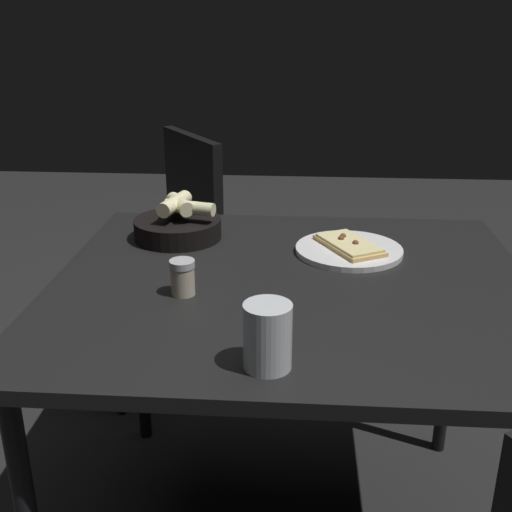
{
  "coord_description": "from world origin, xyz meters",
  "views": [
    {
      "loc": [
        1.3,
        0.01,
        1.32
      ],
      "look_at": [
        -0.06,
        -0.09,
        0.79
      ],
      "focal_mm": 44.03,
      "sensor_mm": 36.0,
      "label": 1
    }
  ],
  "objects_px": {
    "pizza_plate": "(349,249)",
    "beer_glass": "(267,340)",
    "pepper_shaker": "(183,279)",
    "chair_near": "(167,246)",
    "dining_table": "(292,306)",
    "bread_basket": "(178,225)"
  },
  "relations": [
    {
      "from": "pizza_plate",
      "to": "beer_glass",
      "type": "distance_m",
      "value": 0.58
    },
    {
      "from": "dining_table",
      "to": "pepper_shaker",
      "type": "distance_m",
      "value": 0.27
    },
    {
      "from": "dining_table",
      "to": "chair_near",
      "type": "height_order",
      "value": "chair_near"
    },
    {
      "from": "pepper_shaker",
      "to": "dining_table",
      "type": "bearing_deg",
      "value": 111.3
    },
    {
      "from": "pizza_plate",
      "to": "chair_near",
      "type": "height_order",
      "value": "chair_near"
    },
    {
      "from": "dining_table",
      "to": "bread_basket",
      "type": "bearing_deg",
      "value": -130.2
    },
    {
      "from": "dining_table",
      "to": "bread_basket",
      "type": "relative_size",
      "value": 4.69
    },
    {
      "from": "beer_glass",
      "to": "pepper_shaker",
      "type": "distance_m",
      "value": 0.34
    },
    {
      "from": "bread_basket",
      "to": "dining_table",
      "type": "bearing_deg",
      "value": 49.8
    },
    {
      "from": "pepper_shaker",
      "to": "chair_near",
      "type": "distance_m",
      "value": 1.0
    },
    {
      "from": "pepper_shaker",
      "to": "bread_basket",
      "type": "bearing_deg",
      "value": -167.71
    },
    {
      "from": "beer_glass",
      "to": "chair_near",
      "type": "xyz_separation_m",
      "value": [
        -1.21,
        -0.44,
        -0.29
      ]
    },
    {
      "from": "pepper_shaker",
      "to": "beer_glass",
      "type": "bearing_deg",
      "value": 34.84
    },
    {
      "from": "dining_table",
      "to": "beer_glass",
      "type": "bearing_deg",
      "value": -5.58
    },
    {
      "from": "pepper_shaker",
      "to": "pizza_plate",
      "type": "bearing_deg",
      "value": 126.58
    },
    {
      "from": "beer_glass",
      "to": "pepper_shaker",
      "type": "xyz_separation_m",
      "value": [
        -0.28,
        -0.2,
        -0.02
      ]
    },
    {
      "from": "bread_basket",
      "to": "beer_glass",
      "type": "bearing_deg",
      "value": 23.29
    },
    {
      "from": "bread_basket",
      "to": "pepper_shaker",
      "type": "bearing_deg",
      "value": 12.29
    },
    {
      "from": "beer_glass",
      "to": "dining_table",
      "type": "bearing_deg",
      "value": 174.42
    },
    {
      "from": "dining_table",
      "to": "beer_glass",
      "type": "relative_size",
      "value": 9.3
    },
    {
      "from": "beer_glass",
      "to": "chair_near",
      "type": "height_order",
      "value": "chair_near"
    },
    {
      "from": "pizza_plate",
      "to": "beer_glass",
      "type": "height_order",
      "value": "beer_glass"
    }
  ]
}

